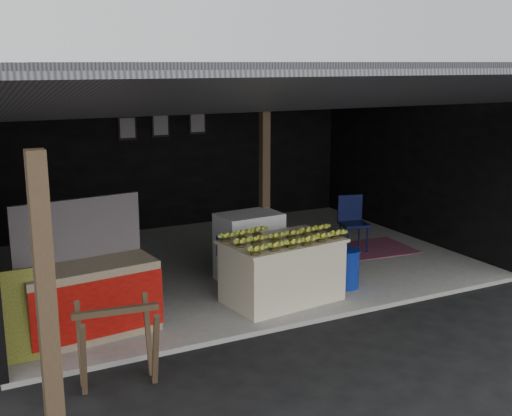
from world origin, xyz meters
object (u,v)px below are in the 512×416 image
neighbor_stall (89,296)px  water_barrel (346,270)px  plastic_chair (352,218)px  sawhorse (117,337)px  white_crate (249,247)px  banana_table (282,270)px

neighbor_stall → water_barrel: neighbor_stall is taller
water_barrel → plastic_chair: bearing=52.6°
sawhorse → plastic_chair: 5.25m
neighbor_stall → plastic_chair: bearing=11.3°
white_crate → plastic_chair: bearing=11.1°
white_crate → plastic_chair: size_ratio=1.07×
white_crate → water_barrel: size_ratio=1.90×
neighbor_stall → water_barrel: bearing=-6.8°
water_barrel → banana_table: bearing=-178.4°
neighbor_stall → water_barrel: size_ratio=3.04×
banana_table → neighbor_stall: 2.40m
white_crate → water_barrel: 1.36m
neighbor_stall → banana_table: bearing=-7.7°
sawhorse → plastic_chair: size_ratio=0.92×
white_crate → water_barrel: white_crate is taller
neighbor_stall → plastic_chair: size_ratio=1.72×
white_crate → sawhorse: white_crate is taller
white_crate → water_barrel: (1.01, -0.89, -0.22)m
banana_table → plastic_chair: bearing=28.7°
neighbor_stall → sawhorse: 1.19m
plastic_chair → banana_table: bearing=-132.0°
banana_table → neighbor_stall: neighbor_stall is taller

